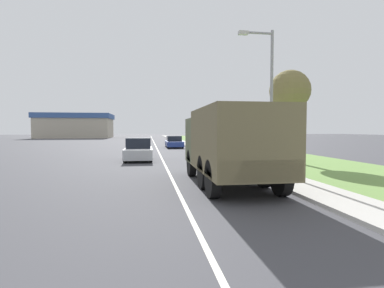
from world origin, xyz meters
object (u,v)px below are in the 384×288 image
military_truck (230,142)px  car_nearest_ahead (139,150)px  lamp_post (267,87)px  car_second_ahead (174,142)px

military_truck → car_nearest_ahead: 10.38m
car_nearest_ahead → military_truck: bearing=-69.2°
military_truck → lamp_post: size_ratio=1.01×
car_nearest_ahead → car_second_ahead: bearing=75.4°
car_second_ahead → lamp_post: 21.59m
military_truck → car_nearest_ahead: military_truck is taller
car_second_ahead → lamp_post: size_ratio=0.69×
military_truck → car_nearest_ahead: size_ratio=1.63×
car_nearest_ahead → car_second_ahead: size_ratio=0.90×
military_truck → lamp_post: (2.48, 2.51, 2.44)m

